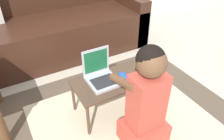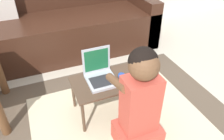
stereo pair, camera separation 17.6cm
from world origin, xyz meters
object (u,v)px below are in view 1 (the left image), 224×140
laptop_desk (113,83)px  computer_mouse (123,76)px  laptop (101,76)px  couch (53,27)px  person_seated (146,101)px

laptop_desk → computer_mouse: 0.11m
laptop_desk → laptop: laptop is taller
couch → laptop_desk: couch is taller
laptop_desk → person_seated: size_ratio=0.79×
laptop → person_seated: 0.44m
couch → computer_mouse: size_ratio=19.21×
computer_mouse → person_seated: person_seated is taller
couch → laptop_desk: size_ratio=3.37×
laptop → person_seated: (0.12, -0.43, 0.03)m
couch → computer_mouse: couch is taller
computer_mouse → laptop_desk: bearing=169.9°
computer_mouse → couch: bearing=98.7°
laptop → laptop_desk: bearing=-27.2°
laptop → computer_mouse: bearing=-18.6°
laptop_desk → person_seated: 0.40m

